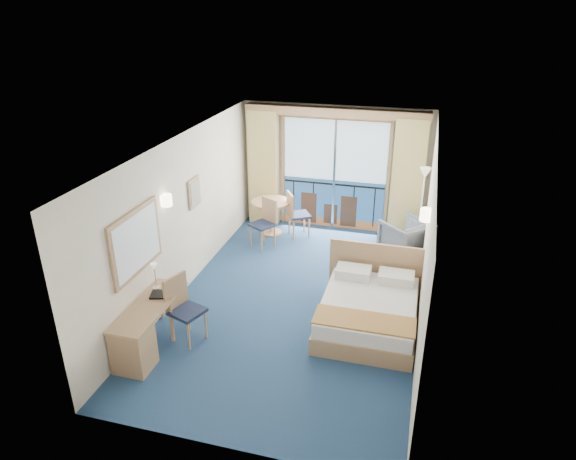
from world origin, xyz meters
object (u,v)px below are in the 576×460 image
at_px(bed, 369,310).
at_px(floor_lamp, 423,189).
at_px(desk, 137,340).
at_px(table_chair_b, 265,220).
at_px(round_table, 271,209).
at_px(desk_chair, 182,305).
at_px(nightstand, 407,272).
at_px(table_chair_a, 295,212).
at_px(armchair, 406,239).

xyz_separation_m(bed, floor_lamp, (0.63, 2.94, 1.03)).
distance_m(desk, table_chair_b, 4.12).
bearing_deg(round_table, table_chair_b, -83.59).
xyz_separation_m(floor_lamp, desk_chair, (-3.26, -3.99, -0.74)).
relative_size(bed, floor_lamp, 1.09).
relative_size(nightstand, table_chair_a, 0.61).
bearing_deg(desk_chair, nightstand, -33.25).
relative_size(nightstand, round_table, 0.73).
relative_size(round_table, table_chair_a, 0.84).
height_order(desk, round_table, round_table).
height_order(nightstand, armchair, armchair).
xyz_separation_m(bed, round_table, (-2.48, 2.92, 0.28)).
bearing_deg(armchair, nightstand, 48.80).
relative_size(armchair, table_chair_b, 0.83).
distance_m(floor_lamp, desk, 6.00).
bearing_deg(armchair, floor_lamp, -167.61).
relative_size(floor_lamp, table_chair_a, 1.76).
relative_size(floor_lamp, desk, 1.16).
bearing_deg(nightstand, desk, -138.26).
xyz_separation_m(armchair, floor_lamp, (0.23, 0.37, 0.93)).
distance_m(desk, desk_chair, 0.82).
bearing_deg(bed, table_chair_b, 136.15).
relative_size(desk, desk_chair, 1.46).
distance_m(desk, table_chair_a, 4.80).
xyz_separation_m(round_table, table_chair_b, (0.07, -0.60, 0.00)).
bearing_deg(table_chair_b, armchair, 36.20).
height_order(nightstand, floor_lamp, floor_lamp).
bearing_deg(desk_chair, table_chair_b, 15.60).
distance_m(nightstand, table_chair_b, 3.08).
bearing_deg(desk, round_table, 83.81).
height_order(nightstand, desk, desk).
distance_m(round_table, table_chair_b, 0.60).
bearing_deg(floor_lamp, table_chair_a, -179.55).
relative_size(bed, desk_chair, 1.86).
relative_size(nightstand, desk_chair, 0.59).
height_order(floor_lamp, round_table, floor_lamp).
bearing_deg(armchair, table_chair_a, -54.39).
bearing_deg(table_chair_b, desk, -66.90).
bearing_deg(desk_chair, armchair, -20.62).
distance_m(bed, nightstand, 1.43).
distance_m(armchair, desk_chair, 4.72).
height_order(desk, table_chair_a, table_chair_a).
height_order(floor_lamp, table_chair_b, floor_lamp).
relative_size(armchair, desk, 0.56).
bearing_deg(table_chair_a, bed, -177.24).
height_order(armchair, desk_chair, desk_chair).
height_order(desk_chair, table_chair_a, desk_chair).
bearing_deg(desk, table_chair_a, 77.38).
height_order(bed, desk_chair, desk_chair).
distance_m(floor_lamp, desk_chair, 5.20).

